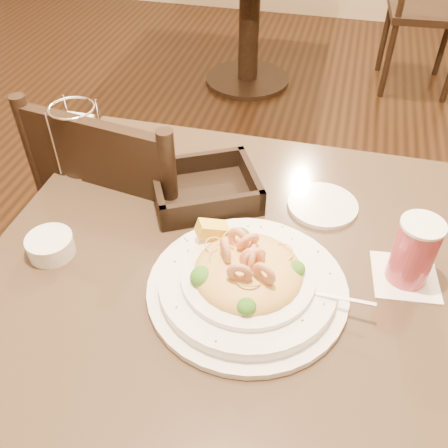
% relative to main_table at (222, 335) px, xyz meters
% --- Properties ---
extents(ground, '(7.00, 7.00, 0.00)m').
position_rel_main_table_xyz_m(ground, '(0.00, 0.00, -0.51)').
color(ground, black).
rests_on(ground, ground).
extents(main_table, '(0.90, 0.90, 0.75)m').
position_rel_main_table_xyz_m(main_table, '(0.00, 0.00, 0.00)').
color(main_table, black).
rests_on(main_table, ground).
extents(dining_chair_near, '(0.48, 0.48, 0.93)m').
position_rel_main_table_xyz_m(dining_chair_near, '(-0.31, 0.30, -0.02)').
color(dining_chair_near, black).
rests_on(dining_chair_near, ground).
extents(dining_chair_far, '(0.45, 0.45, 0.93)m').
position_rel_main_table_xyz_m(dining_chair_far, '(0.58, 2.40, -0.02)').
color(dining_chair_far, black).
rests_on(dining_chair_far, ground).
extents(pasta_bowl, '(0.40, 0.36, 0.12)m').
position_rel_main_table_xyz_m(pasta_bowl, '(0.06, -0.06, 0.27)').
color(pasta_bowl, white).
rests_on(pasta_bowl, main_table).
extents(drink_glass, '(0.13, 0.13, 0.13)m').
position_rel_main_table_xyz_m(drink_glass, '(0.34, 0.05, 0.30)').
color(drink_glass, white).
rests_on(drink_glass, main_table).
extents(bread_basket, '(0.28, 0.26, 0.06)m').
position_rel_main_table_xyz_m(bread_basket, '(-0.08, 0.18, 0.26)').
color(bread_basket, black).
rests_on(bread_basket, main_table).
extents(napkin_caddy, '(0.10, 0.10, 0.16)m').
position_rel_main_table_xyz_m(napkin_caddy, '(-0.39, 0.22, 0.31)').
color(napkin_caddy, silver).
rests_on(napkin_caddy, main_table).
extents(side_plate, '(0.18, 0.18, 0.01)m').
position_rel_main_table_xyz_m(side_plate, '(0.17, 0.21, 0.24)').
color(side_plate, white).
rests_on(side_plate, main_table).
extents(butter_ramekin, '(0.10, 0.10, 0.04)m').
position_rel_main_table_xyz_m(butter_ramekin, '(-0.32, -0.06, 0.26)').
color(butter_ramekin, white).
rests_on(butter_ramekin, main_table).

